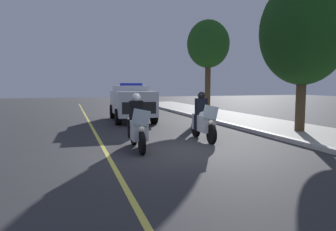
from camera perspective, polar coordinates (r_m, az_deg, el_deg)
name	(u,v)px	position (r m, az deg, el deg)	size (l,w,h in m)	color
ground_plane	(185,151)	(9.28, 3.26, -6.55)	(80.00, 80.00, 0.00)	#333335
curb_strip	(294,141)	(11.27, 22.29, -4.39)	(48.00, 0.24, 0.15)	#B7B5AD
lane_stripe_center	(108,156)	(8.74, -11.04, -7.40)	(48.00, 0.12, 0.01)	#E0D14C
police_motorcycle_lead_left	(137,127)	(9.44, -5.70, -2.05)	(2.14, 0.59, 1.72)	black
police_motorcycle_lead_right	(203,121)	(11.01, 6.52, -0.94)	(2.14, 0.59, 1.72)	black
police_suv	(131,101)	(16.90, -6.78, 2.63)	(4.99, 2.26, 2.05)	silver
tree_mid_block	(304,32)	(13.63, 23.81, 14.00)	(3.40, 3.40, 6.07)	#4C3823
tree_far_back	(208,45)	(19.73, 7.45, 12.86)	(2.62, 2.62, 5.86)	#4C3823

